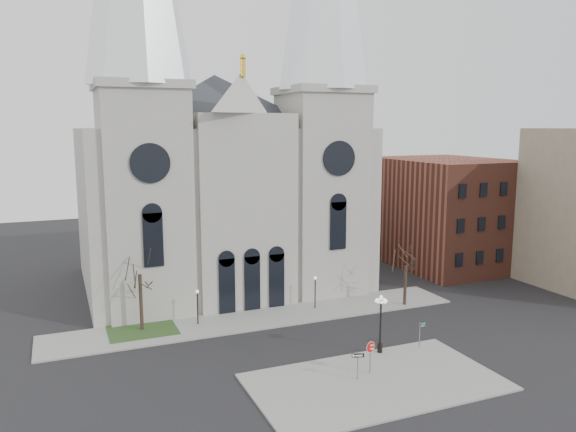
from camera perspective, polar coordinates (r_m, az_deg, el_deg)
name	(u,v)px	position (r m, az deg, el deg)	size (l,w,h in m)	color
ground	(308,363)	(45.32, 2.10, -14.68)	(160.00, 160.00, 0.00)	black
sidewalk_near	(375,382)	(42.59, 8.86, -16.32)	(18.00, 10.00, 0.14)	gray
sidewalk_far	(261,318)	(54.77, -2.79, -10.29)	(40.00, 6.00, 0.14)	gray
grass_patch	(142,330)	(53.25, -14.59, -11.15)	(6.00, 5.00, 0.18)	#2C4D21
cathedral	(223,124)	(62.92, -6.64, 9.28)	(33.00, 26.66, 54.00)	#A4A198
bg_building_brick	(446,212)	(76.99, 15.71, 0.40)	(14.00, 18.00, 14.00)	brown
tree_left	(140,271)	(51.63, -14.84, -5.42)	(3.20, 3.20, 7.50)	black
tree_right	(406,263)	(58.43, 11.89, -4.73)	(3.20, 3.20, 6.00)	black
ped_lamp_left	(197,301)	(52.90, -9.19, -8.53)	(0.32, 0.32, 3.26)	black
ped_lamp_right	(315,287)	(56.71, 2.78, -7.20)	(0.32, 0.32, 3.26)	black
stop_sign	(370,350)	(43.04, 8.36, -13.34)	(0.90, 0.13, 2.49)	slate
globe_lamp	(381,317)	(46.36, 9.40, -10.05)	(1.31, 1.31, 4.80)	black
one_way_sign	(358,361)	(42.11, 7.10, -14.38)	(0.87, 0.34, 2.06)	slate
street_name_sign	(420,332)	(48.66, 13.29, -11.43)	(0.66, 0.21, 2.11)	slate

